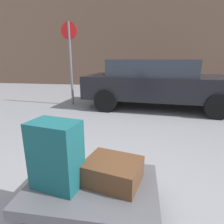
% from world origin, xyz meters
% --- Properties ---
extents(ground_plane, '(60.00, 60.00, 0.00)m').
position_xyz_m(ground_plane, '(0.00, 0.00, 0.00)').
color(ground_plane, gray).
extents(luggage_cart, '(1.18, 0.83, 0.34)m').
position_xyz_m(luggage_cart, '(0.00, 0.00, 0.27)').
color(luggage_cart, '#4C4C51').
rests_on(luggage_cart, ground_plane).
extents(suitcase_brown_rear_right, '(0.58, 0.51, 0.21)m').
position_xyz_m(suitcase_brown_rear_right, '(0.18, 0.07, 0.44)').
color(suitcase_brown_rear_right, '#51331E').
rests_on(suitcase_brown_rear_right, luggage_cart).
extents(suitcase_teal_front_left, '(0.46, 0.35, 0.60)m').
position_xyz_m(suitcase_teal_front_left, '(-0.29, -0.06, 0.64)').
color(suitcase_teal_front_left, '#144C51').
rests_on(suitcase_teal_front_left, luggage_cart).
extents(parked_car, '(4.44, 2.22, 1.42)m').
position_xyz_m(parked_car, '(0.87, 4.37, 0.76)').
color(parked_car, black).
rests_on(parked_car, ground_plane).
extents(bollard_kerb_near, '(0.24, 0.24, 0.70)m').
position_xyz_m(bollard_kerb_near, '(2.61, 6.90, 0.35)').
color(bollard_kerb_near, '#72665B').
rests_on(bollard_kerb_near, ground_plane).
extents(no_parking_sign, '(0.50, 0.07, 2.48)m').
position_xyz_m(no_parking_sign, '(-1.76, 4.31, 1.53)').
color(no_parking_sign, slate).
rests_on(no_parking_sign, ground_plane).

